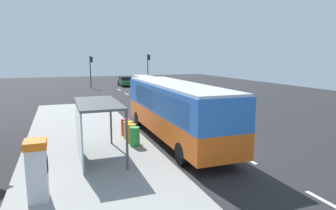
% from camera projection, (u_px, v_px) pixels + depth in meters
% --- Properties ---
extents(ground_plane, '(56.00, 92.00, 0.04)m').
position_uv_depth(ground_plane, '(147.00, 107.00, 27.71)').
color(ground_plane, '#262628').
extents(sidewalk_platform, '(6.20, 30.00, 0.18)m').
position_uv_depth(sidewalk_platform, '(90.00, 151.00, 14.39)').
color(sidewalk_platform, '#999993').
rests_on(sidewalk_platform, ground).
extents(lane_stripe_seg_0, '(0.16, 2.20, 0.01)m').
position_uv_depth(lane_stripe_seg_0, '(334.00, 206.00, 9.28)').
color(lane_stripe_seg_0, silver).
rests_on(lane_stripe_seg_0, ground).
extents(lane_stripe_seg_1, '(0.16, 2.20, 0.01)m').
position_uv_depth(lane_stripe_seg_1, '(242.00, 156.00, 13.91)').
color(lane_stripe_seg_1, silver).
rests_on(lane_stripe_seg_1, ground).
extents(lane_stripe_seg_2, '(0.16, 2.20, 0.01)m').
position_uv_depth(lane_stripe_seg_2, '(196.00, 131.00, 18.53)').
color(lane_stripe_seg_2, silver).
rests_on(lane_stripe_seg_2, ground).
extents(lane_stripe_seg_3, '(0.16, 2.20, 0.01)m').
position_uv_depth(lane_stripe_seg_3, '(168.00, 116.00, 23.16)').
color(lane_stripe_seg_3, silver).
rests_on(lane_stripe_seg_3, ground).
extents(lane_stripe_seg_4, '(0.16, 2.20, 0.01)m').
position_uv_depth(lane_stripe_seg_4, '(150.00, 106.00, 27.79)').
color(lane_stripe_seg_4, silver).
rests_on(lane_stripe_seg_4, ground).
extents(lane_stripe_seg_5, '(0.16, 2.20, 0.01)m').
position_uv_depth(lane_stripe_seg_5, '(137.00, 99.00, 32.42)').
color(lane_stripe_seg_5, silver).
rests_on(lane_stripe_seg_5, ground).
extents(lane_stripe_seg_6, '(0.16, 2.20, 0.01)m').
position_uv_depth(lane_stripe_seg_6, '(127.00, 94.00, 37.05)').
color(lane_stripe_seg_6, silver).
rests_on(lane_stripe_seg_6, ground).
extents(lane_stripe_seg_7, '(0.16, 2.20, 0.01)m').
position_uv_depth(lane_stripe_seg_7, '(119.00, 90.00, 41.67)').
color(lane_stripe_seg_7, silver).
rests_on(lane_stripe_seg_7, ground).
extents(bus, '(2.59, 11.02, 3.21)m').
position_uv_depth(bus, '(175.00, 108.00, 16.35)').
color(bus, orange).
rests_on(bus, ground).
extents(white_van, '(2.08, 5.22, 2.30)m').
position_uv_depth(white_van, '(145.00, 84.00, 36.17)').
color(white_van, silver).
rests_on(white_van, ground).
extents(sedan_near, '(1.86, 4.41, 1.52)m').
position_uv_depth(sedan_near, '(125.00, 81.00, 47.05)').
color(sedan_near, '#195933').
rests_on(sedan_near, ground).
extents(ticket_machine, '(0.66, 0.76, 1.94)m').
position_uv_depth(ticket_machine, '(37.00, 170.00, 9.16)').
color(ticket_machine, silver).
rests_on(ticket_machine, sidewalk_platform).
extents(recycling_bin_green, '(0.52, 0.52, 0.95)m').
position_uv_depth(recycling_bin_green, '(135.00, 136.00, 14.96)').
color(recycling_bin_green, green).
rests_on(recycling_bin_green, sidewalk_platform).
extents(recycling_bin_orange, '(0.52, 0.52, 0.95)m').
position_uv_depth(recycling_bin_orange, '(131.00, 133.00, 15.61)').
color(recycling_bin_orange, orange).
rests_on(recycling_bin_orange, sidewalk_platform).
extents(recycling_bin_yellow, '(0.52, 0.52, 0.95)m').
position_uv_depth(recycling_bin_yellow, '(128.00, 130.00, 16.26)').
color(recycling_bin_yellow, yellow).
rests_on(recycling_bin_yellow, sidewalk_platform).
extents(recycling_bin_red, '(0.52, 0.52, 0.95)m').
position_uv_depth(recycling_bin_red, '(126.00, 127.00, 16.91)').
color(recycling_bin_red, red).
rests_on(recycling_bin_red, sidewalk_platform).
extents(traffic_light_near_side, '(0.49, 0.28, 5.01)m').
position_uv_depth(traffic_light_near_side, '(148.00, 65.00, 45.74)').
color(traffic_light_near_side, '#2D2D2D').
rests_on(traffic_light_near_side, ground).
extents(traffic_light_far_side, '(0.49, 0.28, 4.71)m').
position_uv_depth(traffic_light_far_side, '(91.00, 67.00, 43.57)').
color(traffic_light_far_side, '#2D2D2D').
rests_on(traffic_light_far_side, ground).
extents(bus_shelter, '(1.80, 4.00, 2.50)m').
position_uv_depth(bus_shelter, '(91.00, 116.00, 12.90)').
color(bus_shelter, '#4C4C51').
rests_on(bus_shelter, sidewalk_platform).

